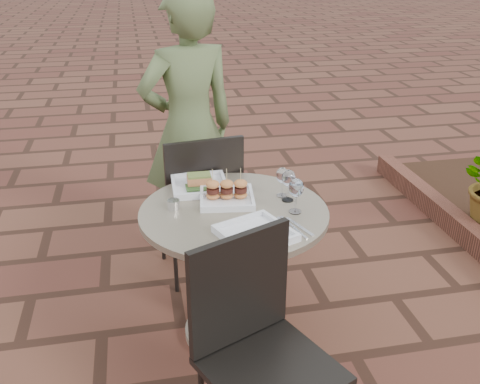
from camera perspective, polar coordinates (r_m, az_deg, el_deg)
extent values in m
plane|color=brown|center=(3.05, 1.66, -12.97)|extent=(60.00, 60.00, 0.00)
cylinder|color=gray|center=(2.93, -0.59, -14.38)|extent=(0.52, 0.52, 0.04)
cylinder|color=gray|center=(2.73, -0.63, -9.03)|extent=(0.08, 0.08, 0.70)
cylinder|color=gray|center=(2.54, -0.66, -2.20)|extent=(0.90, 0.90, 0.03)
cube|color=black|center=(3.22, -4.58, -1.41)|extent=(0.50, 0.50, 0.03)
cube|color=black|center=(2.94, -3.74, 1.31)|extent=(0.44, 0.09, 0.46)
cylinder|color=black|center=(3.53, -2.27, -3.01)|extent=(0.02, 0.02, 0.44)
cylinder|color=black|center=(3.46, -8.32, -3.95)|extent=(0.02, 0.02, 0.44)
cylinder|color=black|center=(3.22, -0.27, -6.02)|extent=(0.02, 0.02, 0.44)
cylinder|color=black|center=(3.13, -6.92, -7.15)|extent=(0.02, 0.02, 0.44)
cube|color=black|center=(2.08, 3.34, -18.48)|extent=(0.58, 0.58, 0.03)
cube|color=black|center=(2.04, -0.02, -10.24)|extent=(0.41, 0.21, 0.46)
cylinder|color=black|center=(2.43, 3.97, -18.09)|extent=(0.02, 0.02, 0.44)
imported|color=#516135|center=(3.31, -5.47, 6.71)|extent=(0.70, 0.55, 1.69)
cube|color=white|center=(2.77, -4.34, 0.56)|extent=(0.29, 0.29, 0.01)
cube|color=#D37E4A|center=(2.75, -4.37, 1.32)|extent=(0.12, 0.08, 0.04)
cube|color=#5C6B30|center=(2.74, -4.39, 1.80)|extent=(0.12, 0.08, 0.01)
cube|color=white|center=(2.62, -1.41, -0.79)|extent=(0.29, 0.29, 0.01)
cube|color=white|center=(2.31, 1.66, -4.63)|extent=(0.36, 0.36, 0.01)
ellipsoid|color=#CB538C|center=(2.23, 0.92, -5.21)|extent=(0.05, 0.04, 0.02)
cylinder|color=white|center=(2.53, 5.90, -2.09)|extent=(0.06, 0.06, 0.00)
cylinder|color=white|center=(2.51, 5.94, -1.28)|extent=(0.01, 0.01, 0.08)
ellipsoid|color=white|center=(2.48, 6.02, 0.44)|extent=(0.07, 0.07, 0.09)
cylinder|color=white|center=(2.48, 6.02, 0.34)|extent=(0.06, 0.06, 0.04)
cylinder|color=white|center=(2.68, 4.47, -0.36)|extent=(0.05, 0.05, 0.00)
cylinder|color=white|center=(2.67, 4.49, 0.32)|extent=(0.01, 0.01, 0.07)
ellipsoid|color=white|center=(2.64, 4.55, 1.78)|extent=(0.06, 0.06, 0.08)
cylinder|color=white|center=(2.64, 5.10, -0.84)|extent=(0.06, 0.06, 0.00)
cylinder|color=white|center=(2.62, 5.13, -0.10)|extent=(0.01, 0.01, 0.07)
ellipsoid|color=white|center=(2.59, 5.19, 1.48)|extent=(0.07, 0.07, 0.09)
cylinder|color=silver|center=(2.56, -7.11, -1.32)|extent=(0.08, 0.08, 0.04)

